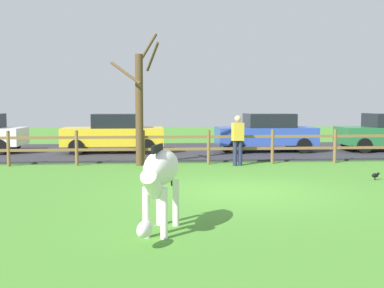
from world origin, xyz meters
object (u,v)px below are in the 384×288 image
parked_car_yellow (114,133)px  parked_car_blue (266,132)px  visitor_near_fence (238,138)px  zebra (160,175)px  crow_on_grass (375,175)px  bare_tree (140,104)px

parked_car_yellow → parked_car_blue: same height
parked_car_blue → visitor_near_fence: bearing=-115.4°
zebra → crow_on_grass: (5.80, 4.82, -0.80)m
zebra → parked_car_yellow: 12.29m
zebra → parked_car_yellow: (-1.64, 12.18, -0.08)m
crow_on_grass → visitor_near_fence: (-3.14, 3.22, 0.78)m
parked_car_yellow → visitor_near_fence: bearing=-43.9°
crow_on_grass → parked_car_blue: bearing=99.8°
zebra → parked_car_blue: size_ratio=0.47×
parked_car_yellow → bare_tree: bearing=-73.6°
bare_tree → visitor_near_fence: 3.37m
bare_tree → crow_on_grass: 7.48m
bare_tree → visitor_near_fence: bearing=-5.8°
zebra → parked_car_yellow: size_ratio=0.47×
visitor_near_fence → parked_car_yellow: bearing=136.1°
zebra → visitor_near_fence: size_ratio=1.16×
crow_on_grass → visitor_near_fence: 4.57m
visitor_near_fence → zebra: bearing=-108.3°
bare_tree → visitor_near_fence: (3.18, -0.32, -1.09)m
bare_tree → parked_car_blue: bearing=35.9°
bare_tree → crow_on_grass: (6.32, -3.55, -1.87)m
crow_on_grass → parked_car_blue: (-1.25, 7.22, 0.72)m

